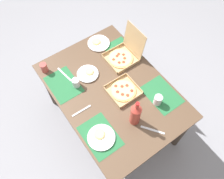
{
  "coord_description": "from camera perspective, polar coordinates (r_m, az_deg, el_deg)",
  "views": [
    {
      "loc": [
        0.92,
        -0.65,
        2.63
      ],
      "look_at": [
        0.0,
        0.0,
        0.75
      ],
      "focal_mm": 37.13,
      "sensor_mm": 36.0,
      "label": 1
    }
  ],
  "objects": [
    {
      "name": "plate_near_right",
      "position": [
        1.98,
        -2.7,
        -11.62
      ],
      "size": [
        0.24,
        0.24,
        0.03
      ],
      "color": "white",
      "rests_on": "dining_table"
    },
    {
      "name": "placemat_near_right",
      "position": [
        1.99,
        -2.95,
        -11.34
      ],
      "size": [
        0.36,
        0.26,
        0.0
      ],
      "primitive_type": "cube",
      "color": "#236638",
      "rests_on": "dining_table"
    },
    {
      "name": "ground_plane",
      "position": [
        2.86,
        0.0,
        -7.77
      ],
      "size": [
        6.0,
        6.0,
        0.0
      ],
      "primitive_type": "plane",
      "color": "gray"
    },
    {
      "name": "placemat_far_left",
      "position": [
        2.46,
        2.38,
        9.2
      ],
      "size": [
        0.36,
        0.26,
        0.0
      ],
      "primitive_type": "cube",
      "color": "#236638",
      "rests_on": "dining_table"
    },
    {
      "name": "soda_bottle",
      "position": [
        1.93,
        5.81,
        -6.04
      ],
      "size": [
        0.09,
        0.09,
        0.32
      ],
      "color": "#B2382D",
      "rests_on": "dining_table"
    },
    {
      "name": "knife_by_far_left",
      "position": [
        2.33,
        -11.63,
        3.67
      ],
      "size": [
        0.21,
        0.05,
        0.0
      ],
      "primitive_type": "cube",
      "rotation": [
        0.0,
        0.0,
        3.3
      ],
      "color": "#B7B7BC",
      "rests_on": "dining_table"
    },
    {
      "name": "pizza_box_corner_left",
      "position": [
        2.37,
        2.85,
        8.63
      ],
      "size": [
        0.29,
        0.33,
        0.32
      ],
      "color": "tan",
      "rests_on": "dining_table"
    },
    {
      "name": "dining_table",
      "position": [
        2.28,
        0.0,
        -1.43
      ],
      "size": [
        1.4,
        0.99,
        0.75
      ],
      "color": "#3F3328",
      "rests_on": "ground_plane"
    },
    {
      "name": "placemat_far_right",
      "position": [
        2.21,
        12.15,
        -1.23
      ],
      "size": [
        0.36,
        0.26,
        0.0
      ],
      "primitive_type": "cube",
      "color": "#236638",
      "rests_on": "dining_table"
    },
    {
      "name": "cup_red",
      "position": [
        2.11,
        11.22,
        -2.56
      ],
      "size": [
        0.07,
        0.07,
        0.1
      ],
      "primitive_type": "cylinder",
      "color": "silver",
      "rests_on": "dining_table"
    },
    {
      "name": "knife_by_far_right",
      "position": [
        2.04,
        9.94,
        -9.79
      ],
      "size": [
        0.18,
        0.14,
        0.0
      ],
      "primitive_type": "cube",
      "rotation": [
        0.0,
        0.0,
        0.63
      ],
      "color": "#B7B7BC",
      "rests_on": "dining_table"
    },
    {
      "name": "fork_by_near_right",
      "position": [
        2.1,
        -7.52,
        -5.22
      ],
      "size": [
        0.02,
        0.19,
        0.0
      ],
      "primitive_type": "cube",
      "rotation": [
        0.0,
        0.0,
        1.55
      ],
      "color": "#B7B7BC",
      "rests_on": "dining_table"
    },
    {
      "name": "plate_far_right",
      "position": [
        2.29,
        -5.96,
        3.91
      ],
      "size": [
        0.21,
        0.21,
        0.03
      ],
      "color": "white",
      "rests_on": "dining_table"
    },
    {
      "name": "placemat_near_left",
      "position": [
        2.26,
        -11.84,
        1.22
      ],
      "size": [
        0.36,
        0.26,
        0.0
      ],
      "primitive_type": "cube",
      "color": "#236638",
      "rests_on": "dining_table"
    },
    {
      "name": "cup_clear_right",
      "position": [
        2.2,
        -8.87,
        1.65
      ],
      "size": [
        0.07,
        0.07,
        0.09
      ],
      "primitive_type": "cylinder",
      "color": "silver",
      "rests_on": "dining_table"
    },
    {
      "name": "pizza_box_center",
      "position": [
        2.17,
        2.75,
        -0.26
      ],
      "size": [
        0.27,
        0.27,
        0.04
      ],
      "color": "tan",
      "rests_on": "dining_table"
    },
    {
      "name": "cup_dark",
      "position": [
        2.36,
        -16.38,
        5.18
      ],
      "size": [
        0.07,
        0.07,
        0.1
      ],
      "primitive_type": "cylinder",
      "color": "#BF4742",
      "rests_on": "dining_table"
    },
    {
      "name": "plate_near_left",
      "position": [
        2.53,
        -3.37,
        11.31
      ],
      "size": [
        0.24,
        0.24,
        0.03
      ],
      "color": "white",
      "rests_on": "dining_table"
    }
  ]
}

